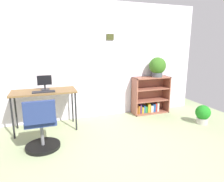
{
  "coord_description": "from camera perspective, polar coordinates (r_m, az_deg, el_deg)",
  "views": [
    {
      "loc": [
        -0.81,
        -1.95,
        1.55
      ],
      "look_at": [
        0.37,
        1.44,
        0.71
      ],
      "focal_mm": 31.73,
      "sensor_mm": 36.0,
      "label": 1
    }
  ],
  "objects": [
    {
      "name": "bookshelf_low",
      "position": [
        4.67,
        10.7,
        -1.65
      ],
      "size": [
        0.86,
        0.3,
        0.84
      ],
      "color": "#905240",
      "rests_on": "ground_plane"
    },
    {
      "name": "monitor",
      "position": [
        3.82,
        -18.85,
        2.36
      ],
      "size": [
        0.25,
        0.16,
        0.27
      ],
      "color": "#262628",
      "rests_on": "desk"
    },
    {
      "name": "desk",
      "position": [
        3.78,
        -18.97,
        -0.84
      ],
      "size": [
        1.13,
        0.52,
        0.74
      ],
      "color": "brown",
      "rests_on": "ground_plane"
    },
    {
      "name": "potted_plant_on_shelf",
      "position": [
        4.57,
        12.96,
        6.88
      ],
      "size": [
        0.38,
        0.38,
        0.44
      ],
      "color": "#474C51",
      "rests_on": "bookshelf_low"
    },
    {
      "name": "wall_back",
      "position": [
        4.2,
        -8.03,
        8.43
      ],
      "size": [
        5.2,
        0.12,
        2.43
      ],
      "color": "silver",
      "rests_on": "ground_plane"
    },
    {
      "name": "potted_plant_floor",
      "position": [
        4.37,
        24.7,
        -6.03
      ],
      "size": [
        0.29,
        0.29,
        0.38
      ],
      "color": "#B7B2A8",
      "rests_on": "ground_plane"
    },
    {
      "name": "ground_plane",
      "position": [
        2.62,
        2.96,
        -23.09
      ],
      "size": [
        6.24,
        6.24,
        0.0
      ],
      "primitive_type": "plane",
      "color": "#9BAB7C"
    },
    {
      "name": "office_chair",
      "position": [
        3.15,
        -19.67,
        -9.99
      ],
      "size": [
        0.52,
        0.55,
        0.81
      ],
      "color": "black",
      "rests_on": "ground_plane"
    },
    {
      "name": "keyboard",
      "position": [
        3.64,
        -19.08,
        -0.21
      ],
      "size": [
        0.38,
        0.14,
        0.02
      ],
      "primitive_type": "cube",
      "color": "black",
      "rests_on": "desk"
    }
  ]
}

